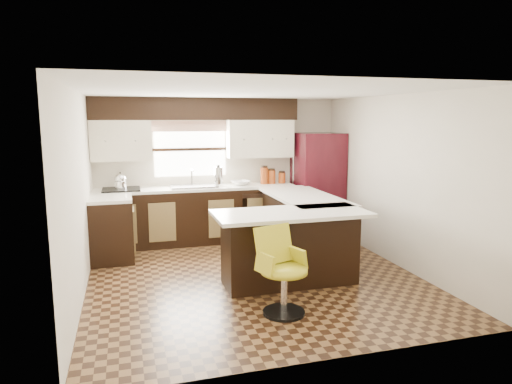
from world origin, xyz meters
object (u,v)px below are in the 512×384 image
object	(u,v)px
peninsula_long	(300,228)
peninsula_return	(290,249)
refrigerator	(317,184)
bar_chair	(284,272)

from	to	relation	value
peninsula_long	peninsula_return	bearing A→B (deg)	-118.30
peninsula_return	refrigerator	xyz separation A→B (m)	(1.32, 2.18, 0.46)
peninsula_long	refrigerator	xyz separation A→B (m)	(0.79, 1.20, 0.46)
refrigerator	bar_chair	size ratio (longest dim) A/B	1.94
peninsula_long	refrigerator	bearing A→B (deg)	56.67
peninsula_long	peninsula_return	xyz separation A→B (m)	(-0.53, -0.97, 0.00)
peninsula_return	refrigerator	bearing A→B (deg)	58.86
peninsula_return	bar_chair	xyz separation A→B (m)	(-0.37, -0.85, 0.02)
peninsula_long	bar_chair	size ratio (longest dim) A/B	2.09
peninsula_long	refrigerator	size ratio (longest dim) A/B	1.07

